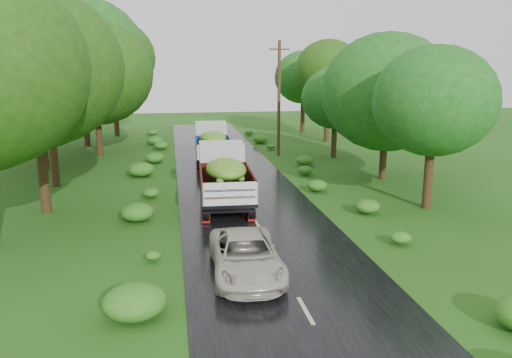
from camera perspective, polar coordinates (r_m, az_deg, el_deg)
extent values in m
plane|color=#22440E|center=(14.30, 5.69, -14.79)|extent=(120.00, 120.00, 0.00)
cube|color=black|center=(18.74, 1.63, -7.79)|extent=(6.50, 80.00, 0.02)
cube|color=#BFB78C|center=(14.29, 5.69, -14.71)|extent=(0.12, 1.60, 0.00)
cube|color=#BFB78C|center=(17.83, 2.27, -8.87)|extent=(0.12, 1.60, 0.00)
cube|color=#BFB78C|center=(21.52, 0.07, -4.98)|extent=(0.12, 1.60, 0.00)
cube|color=#BFB78C|center=(25.31, -1.47, -2.24)|extent=(0.12, 1.60, 0.00)
cube|color=#BFB78C|center=(29.16, -2.60, -0.22)|extent=(0.12, 1.60, 0.00)
cube|color=#BFB78C|center=(33.04, -3.46, 1.33)|extent=(0.12, 1.60, 0.00)
cube|color=#BFB78C|center=(36.95, -4.14, 2.56)|extent=(0.12, 1.60, 0.00)
cube|color=#BFB78C|center=(40.88, -4.69, 3.55)|extent=(0.12, 1.60, 0.00)
cube|color=#BFB78C|center=(44.81, -5.15, 4.36)|extent=(0.12, 1.60, 0.00)
cube|color=#BFB78C|center=(48.76, -5.53, 5.04)|extent=(0.12, 1.60, 0.00)
cube|color=#BFB78C|center=(52.72, -5.86, 5.62)|extent=(0.12, 1.60, 0.00)
cube|color=black|center=(23.87, -3.58, -1.61)|extent=(1.98, 5.79, 0.28)
cylinder|color=black|center=(25.89, -6.07, -0.86)|extent=(0.33, 1.03, 1.02)
cylinder|color=black|center=(26.00, -1.72, -0.73)|extent=(0.33, 1.03, 1.02)
cylinder|color=black|center=(22.62, -5.85, -2.88)|extent=(0.33, 1.03, 1.02)
cylinder|color=black|center=(22.74, -0.87, -2.72)|extent=(0.33, 1.03, 1.02)
cylinder|color=black|center=(21.61, -5.77, -3.62)|extent=(0.33, 1.03, 1.02)
cylinder|color=black|center=(21.75, -0.56, -3.45)|extent=(0.33, 1.03, 1.02)
cube|color=maroon|center=(21.35, -5.73, -4.46)|extent=(0.35, 0.05, 0.46)
cube|color=maroon|center=(21.49, -0.45, -4.28)|extent=(0.35, 0.05, 0.46)
cube|color=silver|center=(25.86, -3.96, 2.03)|extent=(2.32, 2.02, 1.93)
cube|color=black|center=(22.79, -3.41, -1.73)|extent=(2.51, 4.46, 0.16)
cube|color=#48150D|center=(22.60, -6.28, -0.43)|extent=(0.26, 4.37, 0.97)
cube|color=#48150D|center=(22.75, -0.59, -0.27)|extent=(0.26, 4.37, 0.97)
cube|color=#48150D|center=(24.74, -3.78, 0.78)|extent=(2.34, 0.18, 0.97)
cube|color=silver|center=(20.57, -3.01, -1.71)|extent=(2.34, 0.18, 0.97)
ellipsoid|color=#477C16|center=(22.52, -3.45, 1.16)|extent=(2.11, 3.75, 1.02)
cube|color=black|center=(33.95, -4.96, 2.69)|extent=(1.89, 5.63, 0.28)
cylinder|color=black|center=(35.94, -6.65, 2.98)|extent=(0.31, 1.00, 0.99)
cylinder|color=black|center=(36.02, -3.59, 3.06)|extent=(0.31, 1.00, 0.99)
cylinder|color=black|center=(32.70, -6.52, 2.00)|extent=(0.31, 1.00, 0.99)
cylinder|color=black|center=(32.79, -3.17, 2.09)|extent=(0.31, 1.00, 0.99)
cylinder|color=black|center=(31.71, -6.48, 1.65)|extent=(0.31, 1.00, 0.99)
cylinder|color=black|center=(31.80, -3.02, 1.75)|extent=(0.31, 1.00, 0.99)
cube|color=maroon|center=(31.42, -6.45, 1.15)|extent=(0.34, 0.05, 0.45)
cube|color=maroon|center=(31.51, -2.96, 1.25)|extent=(0.34, 0.05, 0.45)
cube|color=silver|center=(35.98, -5.17, 5.00)|extent=(2.25, 1.95, 1.88)
cube|color=black|center=(32.89, -4.88, 2.74)|extent=(2.42, 4.33, 0.16)
cube|color=navy|center=(32.76, -6.82, 3.64)|extent=(0.22, 4.26, 0.94)
cube|color=navy|center=(32.87, -2.98, 3.74)|extent=(0.22, 4.26, 0.94)
cube|color=navy|center=(34.86, -5.07, 4.23)|extent=(2.28, 0.16, 0.94)
cube|color=silver|center=(30.74, -4.69, 3.07)|extent=(2.28, 0.16, 0.94)
ellipsoid|color=#477C16|center=(32.71, -4.91, 4.71)|extent=(2.03, 3.64, 0.99)
imported|color=beige|center=(16.16, -1.18, -8.75)|extent=(2.26, 4.71, 1.29)
cylinder|color=#382616|center=(37.10, 2.64, 9.10)|extent=(0.24, 0.24, 8.37)
cube|color=#382616|center=(37.04, 2.69, 14.60)|extent=(1.47, 0.17, 0.10)
cylinder|color=black|center=(24.32, -23.54, 4.91)|extent=(0.46, 0.46, 7.41)
ellipsoid|color=#19480E|center=(24.14, -24.15, 11.53)|extent=(3.95, 3.95, 3.55)
cylinder|color=black|center=(29.54, -22.38, 5.67)|extent=(0.44, 0.44, 6.82)
ellipsoid|color=#19480E|center=(29.38, -22.82, 10.69)|extent=(3.40, 3.40, 3.06)
cylinder|color=black|center=(35.01, -23.42, 7.15)|extent=(0.46, 0.46, 7.53)
ellipsoid|color=#19480E|center=(34.90, -23.84, 11.82)|extent=(4.15, 4.15, 3.74)
cylinder|color=black|center=(38.81, -17.70, 7.60)|extent=(0.45, 0.45, 6.91)
ellipsoid|color=#19480E|center=(38.69, -17.97, 11.47)|extent=(4.10, 4.10, 3.69)
cylinder|color=black|center=(43.04, -19.06, 8.92)|extent=(0.48, 0.48, 8.33)
ellipsoid|color=#19480E|center=(42.97, -19.37, 13.12)|extent=(4.55, 4.55, 4.09)
cylinder|color=black|center=(49.29, -15.85, 9.53)|extent=(0.48, 0.48, 8.30)
ellipsoid|color=#19480E|center=(49.23, -16.08, 13.19)|extent=(3.96, 3.96, 3.56)
cylinder|color=black|center=(24.49, 19.32, 3.33)|extent=(0.42, 0.42, 5.73)
ellipsoid|color=#145116|center=(24.25, 19.70, 8.40)|extent=(3.35, 3.35, 3.01)
cylinder|color=black|center=(30.24, 14.50, 5.41)|extent=(0.42, 0.42, 5.81)
ellipsoid|color=#145116|center=(30.05, 14.74, 9.58)|extent=(3.89, 3.89, 3.50)
cylinder|color=black|center=(36.72, 8.97, 6.22)|extent=(0.40, 0.40, 4.92)
ellipsoid|color=#145116|center=(36.56, 9.07, 9.13)|extent=(3.13, 3.13, 2.82)
cylinder|color=black|center=(44.44, 8.17, 8.80)|extent=(0.45, 0.45, 7.11)
ellipsoid|color=#145116|center=(44.33, 8.28, 12.28)|extent=(3.38, 3.38, 3.04)
cylinder|color=black|center=(50.36, 5.38, 8.82)|extent=(0.43, 0.43, 6.20)
ellipsoid|color=#145116|center=(50.25, 5.44, 11.50)|extent=(3.39, 3.39, 3.05)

